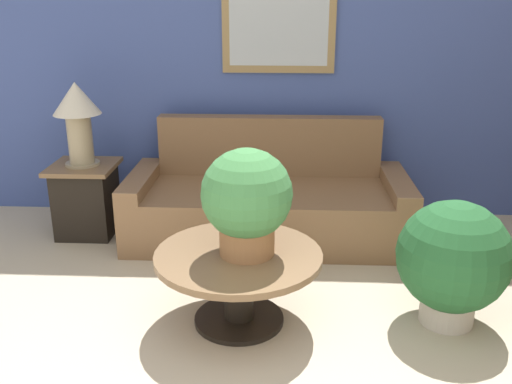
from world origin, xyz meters
The scene contains 7 objects.
wall_back centered at (0.00, 3.42, 1.31)m, with size 7.54×0.09×2.60m.
couch_main centered at (-0.06, 2.86, 0.28)m, with size 2.19×0.92×0.91m.
coffee_table centered at (-0.20, 1.56, 0.33)m, with size 0.97×0.97×0.45m.
side_table centered at (-1.53, 2.83, 0.30)m, with size 0.51×0.51×0.58m.
table_lamp centered at (-1.53, 2.83, 1.00)m, with size 0.37×0.37×0.65m.
potted_plant_on_table centered at (-0.15, 1.56, 0.78)m, with size 0.52×0.52×0.62m.
potted_plant_floor centered at (1.04, 1.62, 0.41)m, with size 0.66×0.66×0.76m.
Camera 1 is at (0.05, -1.41, 1.87)m, focal length 40.00 mm.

